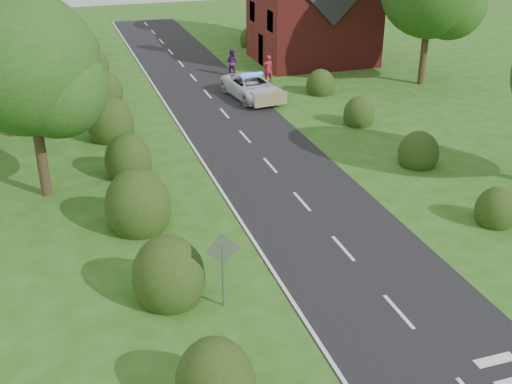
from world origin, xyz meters
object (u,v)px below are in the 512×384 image
object	(u,v)px
road_sign	(223,260)
police_van	(252,87)
pedestrian_red	(268,69)
pedestrian_purple	(232,62)

from	to	relation	value
road_sign	police_van	bearing A→B (deg)	70.03
police_van	pedestrian_red	bearing A→B (deg)	47.97
police_van	pedestrian_red	distance (m)	3.75
pedestrian_red	road_sign	bearing A→B (deg)	67.09
police_van	pedestrian_red	world-z (taller)	pedestrian_red
pedestrian_red	pedestrian_purple	bearing A→B (deg)	-53.48
pedestrian_red	police_van	bearing A→B (deg)	54.84
road_sign	pedestrian_purple	world-z (taller)	road_sign
road_sign	pedestrian_purple	size ratio (longest dim) A/B	1.38
road_sign	pedestrian_red	xyz separation A→B (m)	(9.51, 23.44, -0.75)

